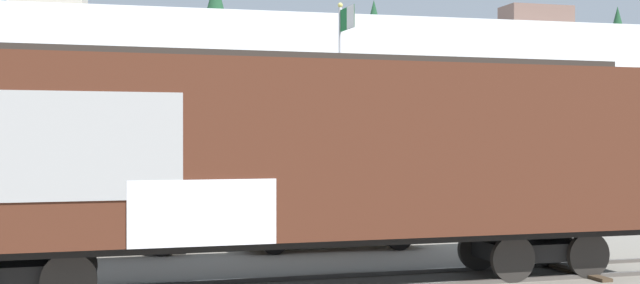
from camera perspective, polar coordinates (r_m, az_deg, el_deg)
ground_plane at (r=15.28m, az=3.01°, el=-10.34°), size 260.00×260.00×0.00m
track at (r=15.08m, az=-0.10°, el=-10.33°), size 60.01×4.38×0.08m
freight_car at (r=14.72m, az=-1.58°, el=-0.82°), size 14.52×3.52×4.44m
flagpole at (r=27.03m, az=1.68°, el=4.54°), size 0.24×1.45×7.55m
hillside at (r=79.38m, az=-10.16°, el=3.04°), size 129.44×34.18×18.03m
parked_car_black at (r=19.99m, az=-15.68°, el=-5.45°), size 4.44×2.24×1.64m
parked_car_tan at (r=20.07m, az=0.63°, el=-5.45°), size 4.67×1.95×1.62m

